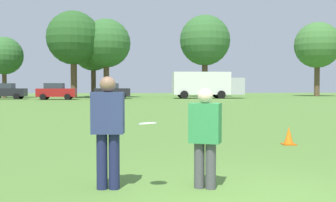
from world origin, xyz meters
TOP-DOWN VIEW (x-y plane):
  - ground_plane at (0.00, 0.00)m, footprint 158.60×158.60m
  - player_thrower at (-1.79, 0.82)m, footprint 0.50×0.32m
  - player_defender at (-0.34, 0.72)m, footprint 0.52×0.42m
  - frisbee at (-1.21, 0.59)m, footprint 0.27×0.27m
  - traffic_cone at (2.68, 4.95)m, footprint 0.32×0.32m
  - parked_car_mid_left at (-15.42, 42.68)m, footprint 4.21×2.24m
  - parked_car_center at (-9.45, 40.48)m, footprint 4.21×2.24m
  - parked_car_mid_right at (-3.46, 42.86)m, footprint 4.21×2.24m
  - box_truck at (7.84, 43.08)m, footprint 8.52×3.06m
  - tree_west_oak at (-17.00, 47.35)m, footprint 4.71×4.71m
  - tree_west_maple at (-8.26, 46.06)m, footprint 6.64×6.64m
  - tree_center_elm at (-6.33, 51.61)m, footprint 5.76×5.76m
  - tree_east_birch at (-4.31, 47.00)m, footprint 6.17×6.17m
  - tree_east_oak at (8.90, 49.65)m, footprint 6.88×6.88m
  - tree_far_east_pine at (25.64, 51.11)m, footprint 6.58×6.58m

SIDE VIEW (x-z plane):
  - ground_plane at x=0.00m, z-range 0.00..0.00m
  - traffic_cone at x=2.68m, z-range -0.01..0.47m
  - player_defender at x=-0.34m, z-range 0.09..1.60m
  - parked_car_mid_left at x=-15.42m, z-range 0.01..1.83m
  - parked_car_center at x=-9.45m, z-range 0.01..1.83m
  - parked_car_mid_right at x=-3.46m, z-range 0.01..1.83m
  - player_thrower at x=-1.79m, z-range 0.11..1.79m
  - frisbee at x=-1.21m, z-range 0.96..1.04m
  - box_truck at x=7.84m, z-range 0.16..3.34m
  - tree_west_oak at x=-17.00m, z-range 1.44..9.09m
  - tree_center_elm at x=-6.33m, z-range 1.76..11.12m
  - tree_east_birch at x=-4.31m, z-range 1.88..11.92m
  - tree_far_east_pine at x=25.64m, z-range 2.01..12.70m
  - tree_west_maple at x=-8.26m, z-range 2.03..12.81m
  - tree_east_oak at x=8.90m, z-range 2.10..13.28m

